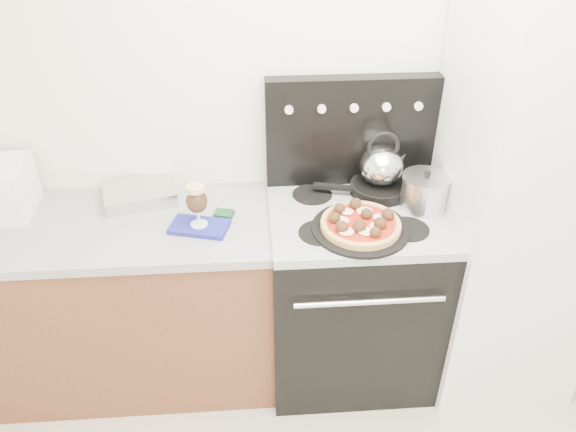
{
  "coord_description": "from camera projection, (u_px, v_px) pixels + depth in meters",
  "views": [
    {
      "loc": [
        -0.37,
        -0.82,
        2.24
      ],
      "look_at": [
        -0.23,
        1.05,
        0.99
      ],
      "focal_mm": 35.0,
      "sensor_mm": 36.0,
      "label": 1
    }
  ],
  "objects": [
    {
      "name": "beer_glass",
      "position": [
        197.0,
        205.0,
        2.28
      ],
      "size": [
        0.1,
        0.1,
        0.19
      ],
      "primitive_type": null,
      "rotation": [
        0.0,
        0.0,
        0.15
      ],
      "color": "#362212",
      "rests_on": "oven_mitt"
    },
    {
      "name": "stove_body",
      "position": [
        351.0,
        296.0,
        2.68
      ],
      "size": [
        0.76,
        0.65,
        0.88
      ],
      "primitive_type": "cube",
      "color": "black",
      "rests_on": "ground"
    },
    {
      "name": "backguard",
      "position": [
        351.0,
        131.0,
        2.51
      ],
      "size": [
        0.76,
        0.08,
        0.5
      ],
      "primitive_type": "cube",
      "color": "black",
      "rests_on": "cooktop"
    },
    {
      "name": "base_cabinet",
      "position": [
        117.0,
        305.0,
        2.64
      ],
      "size": [
        1.45,
        0.6,
        0.86
      ],
      "primitive_type": "cube",
      "color": "brown",
      "rests_on": "ground"
    },
    {
      "name": "cooktop",
      "position": [
        357.0,
        215.0,
        2.43
      ],
      "size": [
        0.76,
        0.65,
        0.04
      ],
      "primitive_type": "cube",
      "color": "#ADADB2",
      "rests_on": "stove_body"
    },
    {
      "name": "oven_mitt",
      "position": [
        199.0,
        227.0,
        2.34
      ],
      "size": [
        0.27,
        0.19,
        0.02
      ],
      "primitive_type": "cube",
      "rotation": [
        0.0,
        0.0,
        -0.27
      ],
      "color": "navy",
      "rests_on": "countertop"
    },
    {
      "name": "tea_kettle",
      "position": [
        382.0,
        163.0,
        2.46
      ],
      "size": [
        0.24,
        0.24,
        0.21
      ],
      "primitive_type": null,
      "rotation": [
        0.0,
        0.0,
        0.25
      ],
      "color": "white",
      "rests_on": "skillet"
    },
    {
      "name": "skillet",
      "position": [
        379.0,
        188.0,
        2.53
      ],
      "size": [
        0.32,
        0.32,
        0.05
      ],
      "primitive_type": "cylinder",
      "rotation": [
        0.0,
        0.0,
        -0.24
      ],
      "color": "black",
      "rests_on": "cooktop"
    },
    {
      "name": "stock_pot",
      "position": [
        424.0,
        193.0,
        2.41
      ],
      "size": [
        0.2,
        0.2,
        0.14
      ],
      "primitive_type": "cylinder",
      "rotation": [
        0.0,
        0.0,
        -0.02
      ],
      "color": "silver",
      "rests_on": "cooktop"
    },
    {
      "name": "foil_sheet",
      "position": [
        140.0,
        194.0,
        2.52
      ],
      "size": [
        0.36,
        0.3,
        0.06
      ],
      "primitive_type": "cube",
      "rotation": [
        0.0,
        0.0,
        0.24
      ],
      "color": "white",
      "rests_on": "countertop"
    },
    {
      "name": "countertop",
      "position": [
        100.0,
        226.0,
        2.39
      ],
      "size": [
        1.48,
        0.63,
        0.04
      ],
      "primitive_type": "cube",
      "color": "#9C9C9C",
      "rests_on": "base_cabinet"
    },
    {
      "name": "pizza",
      "position": [
        361.0,
        223.0,
        2.28
      ],
      "size": [
        0.35,
        0.35,
        0.05
      ],
      "primitive_type": null,
      "rotation": [
        0.0,
        0.0,
        -0.06
      ],
      "color": "#EEAB58",
      "rests_on": "pizza_pan"
    },
    {
      "name": "fridge",
      "position": [
        519.0,
        202.0,
        2.42
      ],
      "size": [
        0.64,
        0.68,
        1.9
      ],
      "primitive_type": "cube",
      "color": "silver",
      "rests_on": "ground"
    },
    {
      "name": "room_shell",
      "position": [
        394.0,
        288.0,
        1.5
      ],
      "size": [
        3.52,
        3.01,
        2.52
      ],
      "color": "#B8AF9A",
      "rests_on": "ground"
    },
    {
      "name": "pizza_pan",
      "position": [
        360.0,
        229.0,
        2.3
      ],
      "size": [
        0.41,
        0.41,
        0.01
      ],
      "primitive_type": "cylinder",
      "rotation": [
        0.0,
        0.0,
        0.02
      ],
      "color": "black",
      "rests_on": "cooktop"
    }
  ]
}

